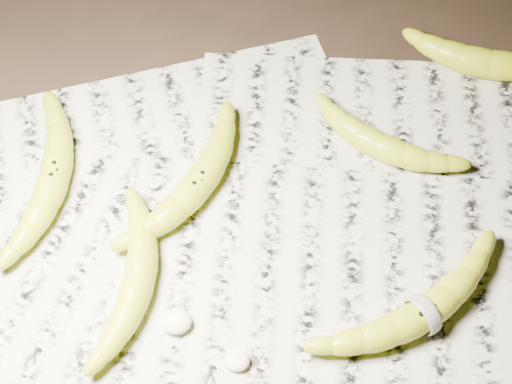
{
  "coord_description": "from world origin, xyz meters",
  "views": [
    {
      "loc": [
        0.02,
        -0.39,
        0.77
      ],
      "look_at": [
        0.01,
        0.05,
        0.05
      ],
      "focal_mm": 50.0,
      "sensor_mm": 36.0,
      "label": 1
    }
  ],
  "objects_px": {
    "banana_taped": "(424,313)",
    "banana_left_b": "(139,278)",
    "banana_center": "(198,184)",
    "banana_left_a": "(54,175)",
    "banana_upper_b": "(490,62)",
    "banana_upper_a": "(380,144)"
  },
  "relations": [
    {
      "from": "banana_upper_a",
      "to": "banana_upper_b",
      "type": "xyz_separation_m",
      "value": [
        0.16,
        0.14,
        0.0
      ]
    },
    {
      "from": "banana_left_a",
      "to": "banana_center",
      "type": "bearing_deg",
      "value": -89.81
    },
    {
      "from": "banana_center",
      "to": "banana_upper_a",
      "type": "xyz_separation_m",
      "value": [
        0.23,
        0.06,
        -0.0
      ]
    },
    {
      "from": "banana_upper_a",
      "to": "banana_left_b",
      "type": "bearing_deg",
      "value": -116.23
    },
    {
      "from": "banana_left_a",
      "to": "banana_left_b",
      "type": "xyz_separation_m",
      "value": [
        0.12,
        -0.14,
        -0.0
      ]
    },
    {
      "from": "banana_left_a",
      "to": "banana_left_b",
      "type": "distance_m",
      "value": 0.18
    },
    {
      "from": "banana_left_a",
      "to": "banana_taped",
      "type": "relative_size",
      "value": 0.96
    },
    {
      "from": "banana_center",
      "to": "banana_left_b",
      "type": "bearing_deg",
      "value": -174.42
    },
    {
      "from": "banana_left_b",
      "to": "banana_upper_a",
      "type": "relative_size",
      "value": 1.07
    },
    {
      "from": "banana_upper_b",
      "to": "banana_left_a",
      "type": "bearing_deg",
      "value": -149.31
    },
    {
      "from": "banana_left_b",
      "to": "banana_taped",
      "type": "bearing_deg",
      "value": -91.16
    },
    {
      "from": "banana_taped",
      "to": "banana_upper_a",
      "type": "height_order",
      "value": "banana_taped"
    },
    {
      "from": "banana_left_b",
      "to": "banana_upper_a",
      "type": "distance_m",
      "value": 0.35
    },
    {
      "from": "banana_center",
      "to": "banana_upper_b",
      "type": "xyz_separation_m",
      "value": [
        0.39,
        0.2,
        0.0
      ]
    },
    {
      "from": "banana_taped",
      "to": "banana_upper_b",
      "type": "bearing_deg",
      "value": 37.84
    },
    {
      "from": "banana_left_a",
      "to": "banana_upper_a",
      "type": "xyz_separation_m",
      "value": [
        0.41,
        0.05,
        -0.0
      ]
    },
    {
      "from": "banana_left_a",
      "to": "banana_taped",
      "type": "distance_m",
      "value": 0.47
    },
    {
      "from": "banana_center",
      "to": "banana_taped",
      "type": "distance_m",
      "value": 0.31
    },
    {
      "from": "banana_taped",
      "to": "banana_left_b",
      "type": "bearing_deg",
      "value": 140.49
    },
    {
      "from": "banana_left_a",
      "to": "banana_upper_b",
      "type": "relative_size",
      "value": 1.09
    },
    {
      "from": "banana_left_b",
      "to": "banana_taped",
      "type": "distance_m",
      "value": 0.32
    },
    {
      "from": "banana_center",
      "to": "banana_upper_b",
      "type": "height_order",
      "value": "banana_upper_b"
    }
  ]
}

